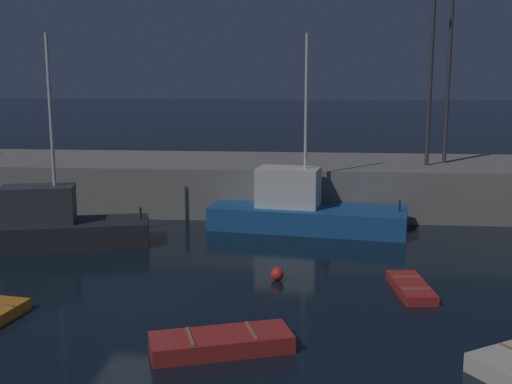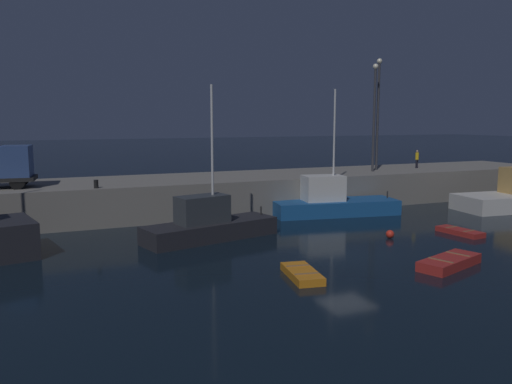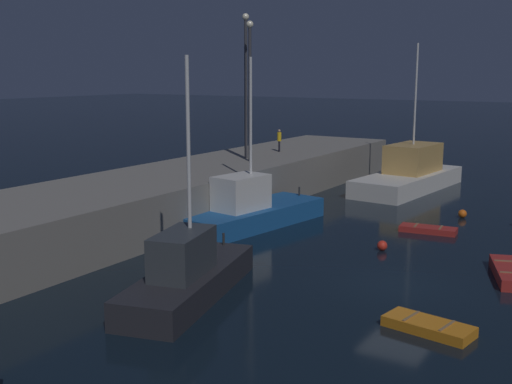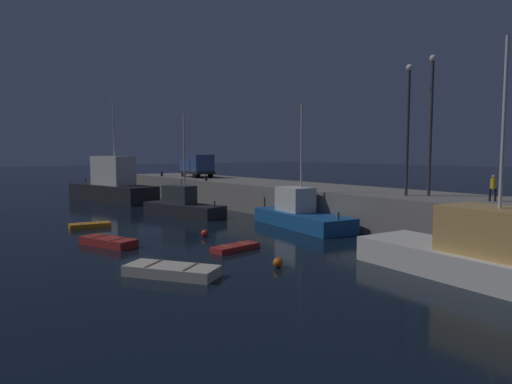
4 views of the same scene
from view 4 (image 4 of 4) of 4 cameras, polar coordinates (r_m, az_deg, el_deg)
ground_plane at (r=31.88m, az=-14.06°, el=-4.82°), size 320.00×320.00×0.00m
pier_quay at (r=40.02m, az=5.75°, el=-0.92°), size 56.20×7.42×2.49m
fishing_trawler_red at (r=52.37m, az=-17.59°, el=0.80°), size 12.59×6.12×11.78m
fishing_boat_blue at (r=33.03m, az=5.59°, el=-2.81°), size 9.19×4.25×8.77m
fishing_boat_white at (r=21.34m, az=27.05°, el=-7.06°), size 11.20×4.59×9.93m
fishing_trawler_green at (r=39.10m, az=-9.22°, el=-1.67°), size 8.13×4.17×8.59m
dinghy_orange_near at (r=20.31m, az=-10.54°, el=-9.70°), size 4.25×3.54×0.50m
rowboat_white_mid at (r=27.62m, az=-18.08°, el=-5.96°), size 3.84×2.42×0.49m
dinghy_red_small at (r=25.08m, az=-2.61°, el=-6.98°), size 1.33×2.89×0.34m
rowboat_blue_far at (r=34.52m, az=-20.15°, el=-3.95°), size 1.58×2.90×0.37m
mooring_buoy_near at (r=29.11m, az=-6.44°, el=-5.17°), size 0.47×0.47×0.47m
mooring_buoy_mid at (r=21.40m, az=2.78°, el=-8.86°), size 0.47×0.47×0.47m
lamp_post_west at (r=31.82m, az=18.56°, el=8.55°), size 0.44×0.44×8.60m
lamp_post_east at (r=32.10m, az=21.15°, el=8.95°), size 0.44×0.44×9.15m
utility_truck at (r=52.71m, az=-7.39°, el=3.26°), size 5.44×2.82×2.62m
dockworker at (r=30.04m, az=27.64°, el=0.65°), size 0.39×0.39×1.57m
bollard_west at (r=55.75m, az=-11.75°, el=2.21°), size 0.28×0.28×0.50m
bollard_central at (r=46.48m, az=-6.28°, el=1.76°), size 0.28×0.28×0.52m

